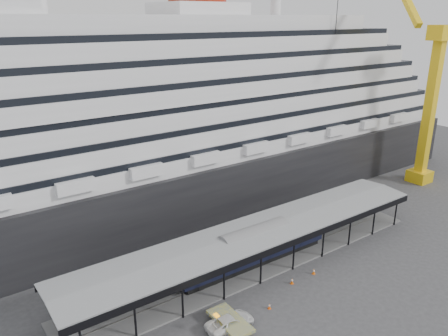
{
  "coord_description": "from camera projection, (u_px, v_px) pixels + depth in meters",
  "views": [
    {
      "loc": [
        -34.88,
        -35.62,
        32.52
      ],
      "look_at": [
        -3.59,
        8.0,
        13.94
      ],
      "focal_mm": 35.0,
      "sensor_mm": 36.0,
      "label": 1
    }
  ],
  "objects": [
    {
      "name": "traffic_cone_right",
      "position": [
        314.0,
        271.0,
        58.27
      ],
      "size": [
        0.52,
        0.52,
        0.81
      ],
      "rotation": [
        0.0,
        0.0,
        0.29
      ],
      "color": "orange",
      "rests_on": "ground"
    },
    {
      "name": "traffic_cone_mid",
      "position": [
        292.0,
        281.0,
        56.13
      ],
      "size": [
        0.53,
        0.53,
        0.83
      ],
      "rotation": [
        0.0,
        0.0,
        -0.28
      ],
      "color": "#D5560B",
      "rests_on": "ground"
    },
    {
      "name": "pullman_carriage",
      "position": [
        254.0,
        246.0,
        59.76
      ],
      "size": [
        23.73,
        3.4,
        23.26
      ],
      "rotation": [
        0.0,
        0.0,
        -0.01
      ],
      "color": "black",
      "rests_on": "ground"
    },
    {
      "name": "ground",
      "position": [
        282.0,
        279.0,
        57.2
      ],
      "size": [
        200.0,
        200.0,
        0.0
      ],
      "primitive_type": "plane",
      "color": "#38383B",
      "rests_on": "ground"
    },
    {
      "name": "traffic_cone_left",
      "position": [
        269.0,
        306.0,
        51.34
      ],
      "size": [
        0.47,
        0.47,
        0.71
      ],
      "rotation": [
        0.0,
        0.0,
        -0.4
      ],
      "color": "#F6590D",
      "rests_on": "ground"
    },
    {
      "name": "cruise_ship",
      "position": [
        161.0,
        103.0,
        75.8
      ],
      "size": [
        130.0,
        30.0,
        43.9
      ],
      "color": "black",
      "rests_on": "ground"
    },
    {
      "name": "port_truck",
      "position": [
        230.0,
        322.0,
        47.92
      ],
      "size": [
        5.7,
        2.73,
        1.57
      ],
      "primitive_type": "imported",
      "rotation": [
        0.0,
        0.0,
        1.55
      ],
      "color": "silver",
      "rests_on": "ground"
    },
    {
      "name": "platform_canopy",
      "position": [
        258.0,
        248.0,
        60.27
      ],
      "size": [
        56.0,
        9.18,
        5.3
      ],
      "color": "slate",
      "rests_on": "ground"
    },
    {
      "name": "crane_yellow",
      "position": [
        428.0,
        86.0,
        84.69
      ],
      "size": [
        23.83,
        18.78,
        47.6
      ],
      "color": "yellow",
      "rests_on": "ground"
    }
  ]
}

